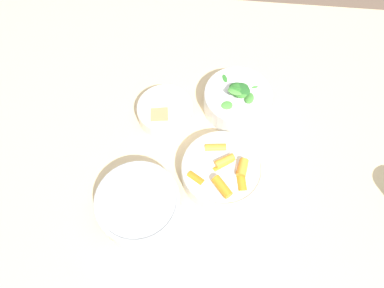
{
  "coord_description": "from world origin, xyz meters",
  "views": [
    {
      "loc": [
        -0.07,
        0.46,
        1.64
      ],
      "look_at": [
        -0.02,
        0.02,
        0.8
      ],
      "focal_mm": 35.0,
      "sensor_mm": 36.0,
      "label": 1
    }
  ],
  "objects_px": {
    "bowl_beans_hotdog": "(139,205)",
    "bowl_cookies": "(165,111)",
    "bowl_greens": "(237,99)",
    "bowl_carrots": "(222,171)"
  },
  "relations": [
    {
      "from": "bowl_greens",
      "to": "bowl_beans_hotdog",
      "type": "distance_m",
      "value": 0.38
    },
    {
      "from": "bowl_carrots",
      "to": "bowl_cookies",
      "type": "relative_size",
      "value": 1.35
    },
    {
      "from": "bowl_carrots",
      "to": "bowl_beans_hotdog",
      "type": "height_order",
      "value": "bowl_carrots"
    },
    {
      "from": "bowl_carrots",
      "to": "bowl_greens",
      "type": "bearing_deg",
      "value": -97.28
    },
    {
      "from": "bowl_greens",
      "to": "bowl_cookies",
      "type": "xyz_separation_m",
      "value": [
        0.19,
        0.05,
        -0.01
      ]
    },
    {
      "from": "bowl_greens",
      "to": "bowl_cookies",
      "type": "height_order",
      "value": "bowl_greens"
    },
    {
      "from": "bowl_beans_hotdog",
      "to": "bowl_cookies",
      "type": "bearing_deg",
      "value": -95.63
    },
    {
      "from": "bowl_carrots",
      "to": "bowl_greens",
      "type": "distance_m",
      "value": 0.21
    },
    {
      "from": "bowl_beans_hotdog",
      "to": "bowl_cookies",
      "type": "xyz_separation_m",
      "value": [
        -0.03,
        -0.27,
        -0.0
      ]
    },
    {
      "from": "bowl_carrots",
      "to": "bowl_beans_hotdog",
      "type": "bearing_deg",
      "value": 29.14
    }
  ]
}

